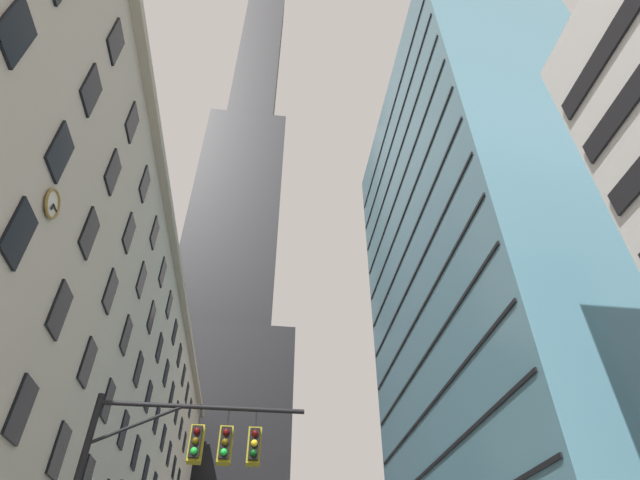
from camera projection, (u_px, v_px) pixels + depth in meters
The scene contains 4 objects.
station_building at pixel (56, 427), 38.10m from camera, with size 14.07×71.50×29.21m.
dark_skyscraper at pixel (229, 277), 112.24m from camera, with size 29.01×29.01×223.47m.
glass_office_midrise at pixel (485, 279), 47.64m from camera, with size 14.79×32.46×57.61m.
traffic_signal_mast at pixel (181, 468), 14.04m from camera, with size 6.35×0.63×7.28m.
Camera 1 is at (-2.40, -11.09, 1.54)m, focal length 27.84 mm.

